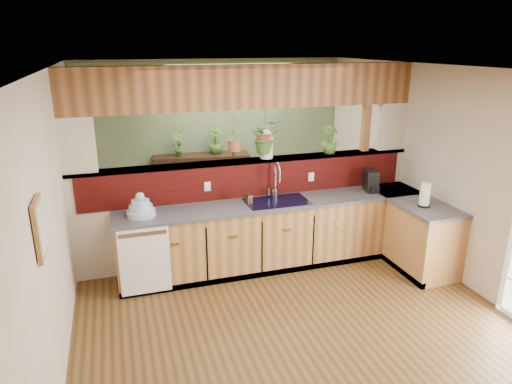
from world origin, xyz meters
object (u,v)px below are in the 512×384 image
object	(u,v)px
shelving_console	(202,185)
faucet	(276,179)
paper_towel	(425,195)
dish_stack	(141,209)
glass_jar	(266,144)
soap_dispenser	(249,197)
coffee_maker	(371,182)

from	to	relation	value
shelving_console	faucet	bearing A→B (deg)	-67.55
paper_towel	shelving_console	xyz separation A→B (m)	(-2.24, 3.00, -0.55)
dish_stack	paper_towel	distance (m)	3.48
paper_towel	glass_jar	bearing A→B (deg)	147.25
soap_dispenser	paper_towel	world-z (taller)	paper_towel
soap_dispenser	coffee_maker	world-z (taller)	coffee_maker
paper_towel	shelving_console	bearing A→B (deg)	126.72
coffee_maker	paper_towel	xyz separation A→B (m)	(0.31, -0.75, 0.01)
soap_dispenser	shelving_console	xyz separation A→B (m)	(-0.17, 2.25, -0.49)
soap_dispenser	paper_towel	distance (m)	2.20
coffee_maker	glass_jar	distance (m)	1.55
paper_towel	glass_jar	distance (m)	2.11
paper_towel	shelving_console	size ratio (longest dim) A/B	0.20
paper_towel	dish_stack	bearing A→B (deg)	168.04
paper_towel	glass_jar	xyz separation A→B (m)	(-1.72, 1.10, 0.53)
coffee_maker	glass_jar	size ratio (longest dim) A/B	0.77
dish_stack	soap_dispenser	xyz separation A→B (m)	(1.34, 0.03, -0.01)
soap_dispenser	faucet	bearing A→B (deg)	17.17
faucet	dish_stack	bearing A→B (deg)	-174.76
soap_dispenser	paper_towel	xyz separation A→B (m)	(2.07, -0.75, 0.06)
dish_stack	glass_jar	size ratio (longest dim) A/B	0.88
paper_towel	shelving_console	distance (m)	3.79
faucet	glass_jar	xyz separation A→B (m)	(-0.06, 0.22, 0.42)
faucet	glass_jar	bearing A→B (deg)	105.82
faucet	paper_towel	xyz separation A→B (m)	(1.65, -0.88, -0.11)
dish_stack	coffee_maker	xyz separation A→B (m)	(3.10, 0.03, 0.04)
coffee_maker	shelving_console	distance (m)	3.02
soap_dispenser	paper_towel	bearing A→B (deg)	-20.06
faucet	coffee_maker	distance (m)	1.36
soap_dispenser	coffee_maker	size ratio (longest dim) A/B	0.58
dish_stack	coffee_maker	world-z (taller)	dish_stack
faucet	soap_dispenser	bearing A→B (deg)	-162.83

